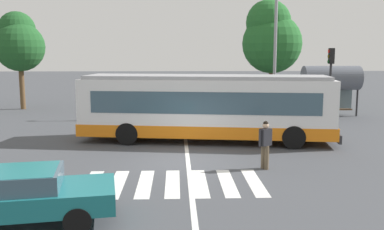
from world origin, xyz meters
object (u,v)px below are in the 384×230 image
object	(u,v)px
bus_stop_shelter	(331,79)
background_tree_left	(19,42)
foreground_sedan	(17,194)
parked_car_red	(119,98)
parked_car_white	(230,98)
background_tree_right	(271,37)
traffic_light_far_corner	(331,73)
pedestrian_crossing_street	(265,142)
parked_car_blue	(195,98)
parked_car_black	(265,97)
twin_arm_street_lamp	(276,21)
parked_car_silver	(158,97)
city_transit_bus	(206,107)

from	to	relation	value
bus_stop_shelter	background_tree_left	xyz separation A→B (m)	(-21.20, 4.51, 2.42)
foreground_sedan	parked_car_red	bearing A→B (deg)	91.02
parked_car_red	parked_car_white	world-z (taller)	same
background_tree_right	traffic_light_far_corner	bearing A→B (deg)	-80.73
pedestrian_crossing_street	foreground_sedan	distance (m)	8.37
parked_car_blue	background_tree_left	size ratio (longest dim) A/B	0.66
parked_car_red	background_tree_left	world-z (taller)	background_tree_left
parked_car_white	parked_car_black	size ratio (longest dim) A/B	1.01
parked_car_blue	twin_arm_street_lamp	distance (m)	8.13
pedestrian_crossing_street	traffic_light_far_corner	xyz separation A→B (m)	(5.87, 10.04, 1.97)
pedestrian_crossing_street	background_tree_right	xyz separation A→B (m)	(4.36, 19.31, 4.31)
pedestrian_crossing_street	background_tree_right	bearing A→B (deg)	77.27
traffic_light_far_corner	twin_arm_street_lamp	size ratio (longest dim) A/B	0.44
pedestrian_crossing_street	twin_arm_street_lamp	xyz separation A→B (m)	(3.35, 13.37, 5.11)
parked_car_silver	twin_arm_street_lamp	world-z (taller)	twin_arm_street_lamp
twin_arm_street_lamp	parked_car_silver	bearing A→B (deg)	153.03
foreground_sedan	parked_car_black	xyz separation A→B (m)	(10.40, 21.75, 0.00)
pedestrian_crossing_street	foreground_sedan	xyz separation A→B (m)	(-6.90, -4.74, -0.20)
twin_arm_street_lamp	background_tree_right	xyz separation A→B (m)	(1.01, 5.94, -0.80)
parked_car_blue	background_tree_right	bearing A→B (deg)	22.45
city_transit_bus	parked_car_white	xyz separation A→B (m)	(2.59, 11.87, -0.82)
pedestrian_crossing_street	parked_car_red	bearing A→B (deg)	113.61
foreground_sedan	parked_car_silver	world-z (taller)	same
parked_car_white	twin_arm_street_lamp	world-z (taller)	twin_arm_street_lamp
parked_car_red	parked_car_white	size ratio (longest dim) A/B	1.00
parked_car_blue	city_transit_bus	bearing A→B (deg)	-89.93
traffic_light_far_corner	twin_arm_street_lamp	xyz separation A→B (m)	(-2.52, 3.33, 3.14)
bus_stop_shelter	background_tree_right	size ratio (longest dim) A/B	0.44
parked_car_white	city_transit_bus	bearing A→B (deg)	-102.28
twin_arm_street_lamp	background_tree_left	bearing A→B (deg)	168.63
city_transit_bus	bus_stop_shelter	size ratio (longest dim) A/B	3.25
parked_car_red	bus_stop_shelter	distance (m)	14.79
parked_car_white	background_tree_left	distance (m)	15.76
pedestrian_crossing_street	background_tree_left	world-z (taller)	background_tree_left
foreground_sedan	background_tree_left	bearing A→B (deg)	109.09
city_transit_bus	parked_car_blue	world-z (taller)	city_transit_bus
pedestrian_crossing_street	parked_car_red	size ratio (longest dim) A/B	0.37
parked_car_black	bus_stop_shelter	bearing A→B (deg)	-54.23
parked_car_blue	background_tree_left	xyz separation A→B (m)	(-12.63, 0.16, 4.07)
background_tree_left	background_tree_right	xyz separation A→B (m)	(18.76, 2.37, 0.44)
pedestrian_crossing_street	parked_car_white	distance (m)	16.74
parked_car_blue	parked_car_red	bearing A→B (deg)	-178.65
parked_car_blue	background_tree_left	world-z (taller)	background_tree_left
city_transit_bus	parked_car_silver	size ratio (longest dim) A/B	2.59
parked_car_blue	background_tree_left	distance (m)	13.27
parked_car_silver	parked_car_white	bearing A→B (deg)	-6.67
foreground_sedan	parked_car_blue	world-z (taller)	same
pedestrian_crossing_street	parked_car_silver	distance (m)	17.90
traffic_light_far_corner	background_tree_right	bearing A→B (deg)	99.27
parked_car_white	background_tree_right	xyz separation A→B (m)	(3.53, 2.59, 4.51)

